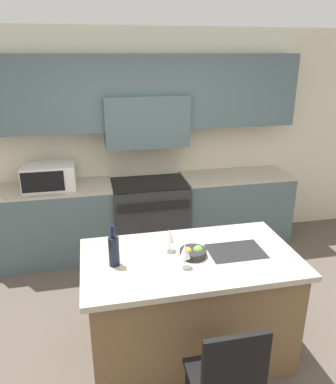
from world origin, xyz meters
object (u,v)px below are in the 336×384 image
at_px(range_stove, 150,217).
at_px(wine_glass_near, 185,252).
at_px(wine_bottle, 114,250).
at_px(wine_glass_far, 169,236).
at_px(microwave, 49,176).
at_px(fruit_bowl, 193,252).
at_px(island_chair, 227,380).

bearing_deg(range_stove, wine_glass_near, -91.75).
relative_size(wine_bottle, wine_glass_far, 1.70).
bearing_deg(microwave, wine_glass_near, -61.16).
distance_m(microwave, wine_glass_near, 2.28).
xyz_separation_m(microwave, wine_glass_far, (1.04, -1.73, -0.02)).
relative_size(wine_glass_far, fruit_bowl, 0.90).
bearing_deg(fruit_bowl, microwave, 123.06).
relative_size(wine_glass_near, wine_glass_far, 1.00).
bearing_deg(wine_glass_far, island_chair, -80.54).
bearing_deg(fruit_bowl, island_chair, -90.63).
bearing_deg(wine_bottle, fruit_bowl, 0.09).
distance_m(microwave, wine_glass_far, 2.02).
bearing_deg(range_stove, wine_bottle, -107.01).
relative_size(range_stove, fruit_bowl, 4.40).
height_order(wine_glass_far, fruit_bowl, wine_glass_far).
bearing_deg(wine_glass_far, microwave, 120.95).
height_order(range_stove, fruit_bowl, fruit_bowl).
bearing_deg(wine_bottle, wine_glass_near, -15.94).
relative_size(microwave, island_chair, 0.61).
bearing_deg(island_chair, wine_glass_near, 98.14).
height_order(microwave, wine_glass_near, microwave).
bearing_deg(wine_glass_near, wine_glass_far, 102.82).
bearing_deg(range_stove, island_chair, -89.20).
xyz_separation_m(microwave, wine_bottle, (0.60, -1.85, -0.02)).
relative_size(microwave, wine_bottle, 1.83).
bearing_deg(wine_bottle, range_stove, 72.99).
height_order(wine_bottle, fruit_bowl, wine_bottle).
relative_size(island_chair, wine_bottle, 2.99).
xyz_separation_m(range_stove, fruit_bowl, (0.05, -1.83, 0.50)).
xyz_separation_m(wine_bottle, wine_glass_far, (0.44, 0.12, 0.01)).
height_order(wine_bottle, wine_glass_far, wine_bottle).
relative_size(range_stove, wine_glass_near, 4.88).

